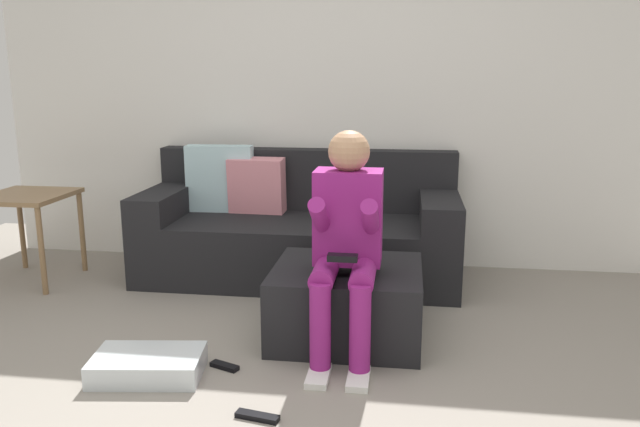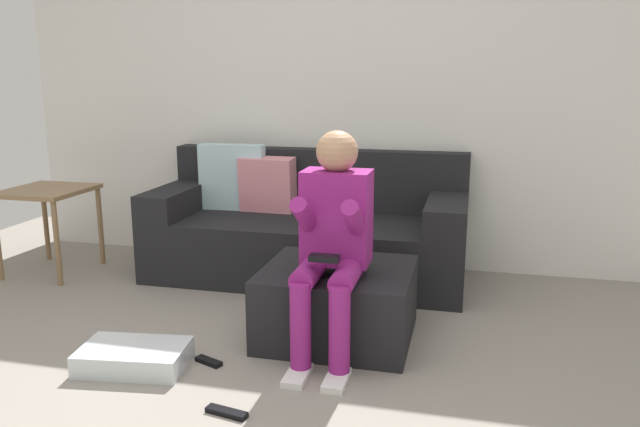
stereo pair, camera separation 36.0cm
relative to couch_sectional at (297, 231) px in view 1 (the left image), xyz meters
The scene contains 8 objects.
wall_back 1.09m from the couch_sectional, 71.12° to the left, with size 4.81×0.10×2.62m, color silver.
couch_sectional is the anchor object (origin of this frame).
ottoman 1.09m from the couch_sectional, 65.93° to the right, with size 0.77×0.68×0.38m, color black.
person_seated 1.28m from the couch_sectional, 68.72° to the right, with size 0.33×0.63×1.10m.
storage_bin 1.64m from the couch_sectional, 105.19° to the right, with size 0.50×0.31×0.11m, color silver.
side_table 1.79m from the couch_sectional, 168.39° to the right, with size 0.52×0.56×0.60m.
remote_near_ottoman 1.89m from the couch_sectional, 84.99° to the right, with size 0.18×0.05×0.02m, color black.
remote_by_storage_bin 1.48m from the couch_sectional, 93.85° to the right, with size 0.15×0.05×0.02m, color black.
Camera 1 is at (0.59, -2.10, 1.37)m, focal length 35.09 mm.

